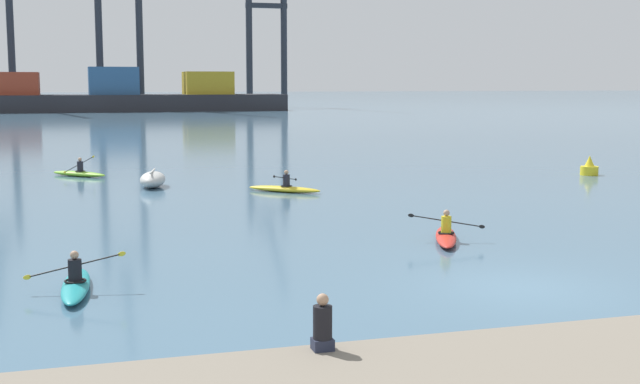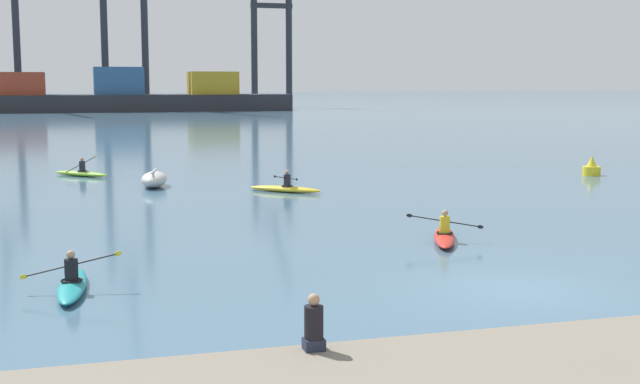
% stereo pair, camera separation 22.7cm
% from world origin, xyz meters
% --- Properties ---
extents(ground_plane, '(800.00, 800.00, 0.00)m').
position_xyz_m(ground_plane, '(0.00, 0.00, 0.00)').
color(ground_plane, '#476B84').
extents(container_barge, '(55.46, 9.60, 7.11)m').
position_xyz_m(container_barge, '(-3.16, 123.55, 2.34)').
color(container_barge, '#28282D').
rests_on(container_barge, ground).
extents(gantry_crane_east_mid, '(7.86, 18.95, 33.07)m').
position_xyz_m(gantry_crane_east_mid, '(25.65, 138.61, 15.85)').
color(gantry_crane_east_mid, '#232833').
rests_on(gantry_crane_east_mid, ground).
extents(capsized_dinghy, '(1.58, 2.76, 0.76)m').
position_xyz_m(capsized_dinghy, '(-6.37, 21.28, 0.35)').
color(capsized_dinghy, beige).
rests_on(capsized_dinghy, ground).
extents(channel_buoy, '(0.90, 0.90, 1.00)m').
position_xyz_m(channel_buoy, '(15.37, 20.10, 0.36)').
color(channel_buoy, yellow).
rests_on(channel_buoy, ground).
extents(kayak_yellow, '(2.97, 2.67, 0.95)m').
position_xyz_m(kayak_yellow, '(-1.10, 17.97, 0.17)').
color(kayak_yellow, yellow).
rests_on(kayak_yellow, ground).
extents(kayak_teal, '(2.25, 3.43, 0.95)m').
position_xyz_m(kayak_teal, '(-9.78, 2.48, 0.17)').
color(kayak_teal, teal).
rests_on(kayak_teal, ground).
extents(kayak_lime, '(2.86, 2.80, 0.99)m').
position_xyz_m(kayak_lime, '(-9.51, 26.76, 0.17)').
color(kayak_lime, '#7ABC2D').
rests_on(kayak_lime, ground).
extents(kayak_red, '(2.10, 3.36, 0.95)m').
position_xyz_m(kayak_red, '(0.79, 5.71, 0.17)').
color(kayak_red, red).
rests_on(kayak_red, ground).
extents(seated_onlooker, '(0.32, 0.30, 0.90)m').
position_xyz_m(seated_onlooker, '(-6.12, -4.70, 0.95)').
color(seated_onlooker, '#23283D').
rests_on(seated_onlooker, stone_quay).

